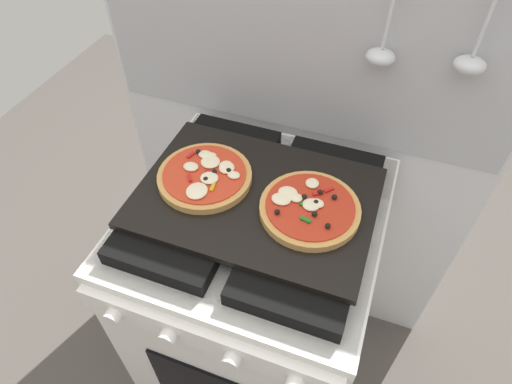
{
  "coord_description": "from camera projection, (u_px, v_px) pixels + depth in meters",
  "views": [
    {
      "loc": [
        0.23,
        -0.63,
        1.65
      ],
      "look_at": [
        0.0,
        0.0,
        0.93
      ],
      "focal_mm": 30.45,
      "sensor_mm": 36.0,
      "label": 1
    }
  ],
  "objects": [
    {
      "name": "ground_plane",
      "position": [
        256.0,
        357.0,
        1.66
      ],
      "size": [
        4.0,
        4.0,
        0.0
      ],
      "primitive_type": "plane",
      "color": "#4C4742"
    },
    {
      "name": "kitchen_backsplash",
      "position": [
        295.0,
        147.0,
        1.3
      ],
      "size": [
        1.1,
        0.09,
        1.55
      ],
      "color": "silver",
      "rests_on": "ground_plane"
    },
    {
      "name": "stove",
      "position": [
        256.0,
        298.0,
        1.33
      ],
      "size": [
        0.6,
        0.64,
        0.9
      ],
      "color": "white",
      "rests_on": "ground_plane"
    },
    {
      "name": "baking_tray",
      "position": [
        256.0,
        197.0,
        1.0
      ],
      "size": [
        0.54,
        0.38,
        0.02
      ],
      "primitive_type": "cube",
      "color": "black",
      "rests_on": "stove"
    },
    {
      "name": "pizza_left",
      "position": [
        205.0,
        176.0,
        1.02
      ],
      "size": [
        0.22,
        0.22,
        0.03
      ],
      "color": "tan",
      "rests_on": "baking_tray"
    },
    {
      "name": "pizza_right",
      "position": [
        309.0,
        208.0,
        0.95
      ],
      "size": [
        0.22,
        0.22,
        0.03
      ],
      "color": "tan",
      "rests_on": "baking_tray"
    }
  ]
}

